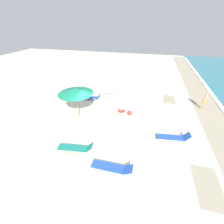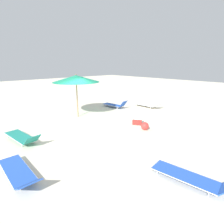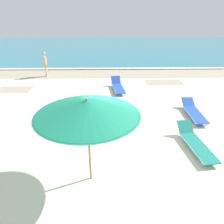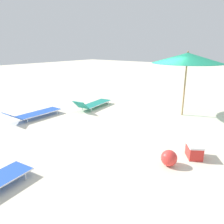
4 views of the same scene
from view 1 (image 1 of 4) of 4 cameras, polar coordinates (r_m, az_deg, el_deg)
ground_plane at (r=11.86m, az=-6.80°, el=-5.82°), size 60.00×60.00×0.16m
beach_umbrella at (r=12.15m, az=-13.71°, el=7.75°), size 2.77×2.77×2.62m
sun_lounger_under_umbrella at (r=8.77m, az=-0.10°, el=-20.29°), size 0.64×2.29×0.47m
sun_lounger_beside_umbrella at (r=16.87m, az=-0.28°, el=7.67°), size 0.69×2.14×0.48m
sun_lounger_near_water_left at (r=11.27m, az=22.37°, el=-8.85°), size 0.86×2.20×0.59m
sun_lounger_near_water_right at (r=15.77m, az=-7.81°, el=5.61°), size 0.85×2.06×0.63m
sun_lounger_mid_beach_solo at (r=9.99m, az=-13.66°, el=-13.09°), size 0.88×2.35×0.55m
beachgoer_wading_adult at (r=15.91m, az=31.96°, el=4.18°), size 0.27×0.44×1.76m
beach_ball at (r=13.06m, az=6.75°, el=-0.41°), size 0.39×0.39×0.39m
cooler_box at (r=13.46m, az=3.68°, el=0.77°), size 0.57×0.61×0.37m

